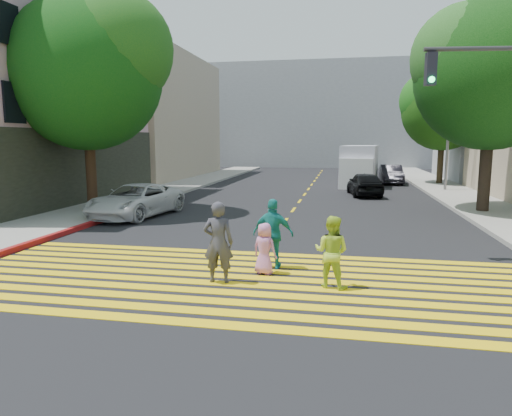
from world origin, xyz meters
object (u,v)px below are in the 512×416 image
(dark_car_near, at_px, (365,184))
(tree_right_near, at_px, (495,65))
(pedestrian_child, at_px, (264,249))
(pedestrian_woman, at_px, (331,252))
(pedestrian_extra, at_px, (273,234))
(silver_car, at_px, (359,172))
(tree_right_far, at_px, (445,105))
(dark_car_parked, at_px, (391,174))
(pedestrian_man, at_px, (218,242))
(white_sedan, at_px, (136,200))
(white_van, at_px, (359,167))
(tree_left, at_px, (88,65))

(dark_car_near, bearing_deg, tree_right_near, 122.31)
(tree_right_near, height_order, pedestrian_child, tree_right_near)
(pedestrian_woman, height_order, pedestrian_extra, pedestrian_extra)
(pedestrian_woman, bearing_deg, pedestrian_child, -6.81)
(pedestrian_child, bearing_deg, silver_car, -74.54)
(tree_right_far, height_order, pedestrian_child, tree_right_far)
(dark_car_parked, bearing_deg, pedestrian_woman, -99.16)
(pedestrian_child, relative_size, dark_car_parked, 0.30)
(dark_car_near, bearing_deg, pedestrian_child, 71.93)
(pedestrian_extra, height_order, dark_car_parked, pedestrian_extra)
(tree_right_far, height_order, dark_car_near, tree_right_far)
(pedestrian_man, distance_m, pedestrian_woman, 2.45)
(pedestrian_extra, xyz_separation_m, white_sedan, (-6.71, 6.51, -0.19))
(pedestrian_child, distance_m, white_van, 22.08)
(pedestrian_extra, distance_m, silver_car, 25.86)
(pedestrian_man, distance_m, dark_car_near, 17.42)
(tree_right_far, height_order, dark_car_parked, tree_right_far)
(pedestrian_extra, bearing_deg, white_van, -92.74)
(tree_right_far, relative_size, silver_car, 1.91)
(pedestrian_man, relative_size, dark_car_near, 0.46)
(dark_car_near, bearing_deg, pedestrian_man, 69.56)
(tree_right_near, xyz_separation_m, white_sedan, (-14.32, -3.43, -5.48))
(dark_car_near, distance_m, silver_car, 10.09)
(pedestrian_woman, xyz_separation_m, dark_car_near, (1.41, 16.86, -0.10))
(tree_left, xyz_separation_m, pedestrian_extra, (8.97, -7.22, -5.37))
(pedestrian_woman, relative_size, pedestrian_extra, 0.90)
(pedestrian_man, xyz_separation_m, dark_car_parked, (6.05, 24.83, -0.23))
(white_van, bearing_deg, tree_right_near, -60.29)
(pedestrian_woman, relative_size, dark_car_near, 0.39)
(tree_right_near, height_order, silver_car, tree_right_near)
(pedestrian_child, xyz_separation_m, white_sedan, (-6.59, 7.06, 0.06))
(dark_car_parked, bearing_deg, tree_left, -131.68)
(pedestrian_woman, relative_size, silver_car, 0.36)
(tree_right_far, xyz_separation_m, pedestrian_child, (-8.48, -23.55, -4.93))
(tree_right_far, relative_size, pedestrian_child, 6.72)
(tree_right_far, xyz_separation_m, white_sedan, (-15.06, -16.49, -4.86))
(pedestrian_woman, bearing_deg, white_sedan, -26.40)
(tree_left, height_order, silver_car, tree_left)
(pedestrian_child, height_order, dark_car_parked, dark_car_parked)
(silver_car, bearing_deg, tree_left, 63.61)
(pedestrian_man, bearing_deg, tree_right_far, -115.76)
(white_van, bearing_deg, silver_car, 95.02)
(pedestrian_extra, bearing_deg, tree_right_near, -122.94)
(tree_left, bearing_deg, pedestrian_man, -47.16)
(tree_left, bearing_deg, silver_car, 57.47)
(tree_right_far, bearing_deg, pedestrian_child, -109.80)
(white_sedan, bearing_deg, dark_car_parked, 63.56)
(pedestrian_man, relative_size, white_sedan, 0.38)
(dark_car_parked, bearing_deg, white_van, -138.73)
(tree_right_far, relative_size, white_sedan, 1.70)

